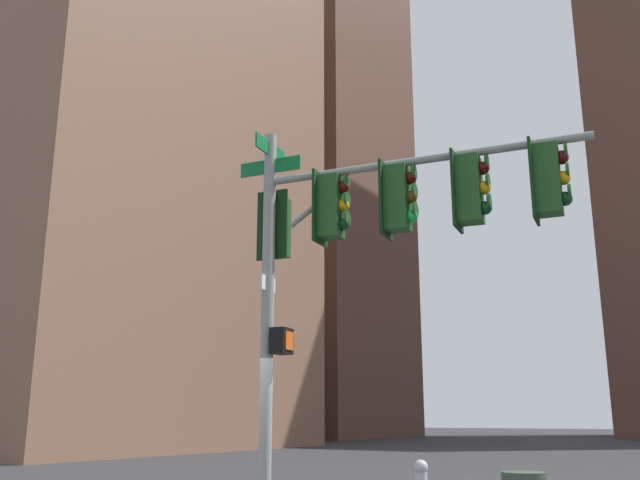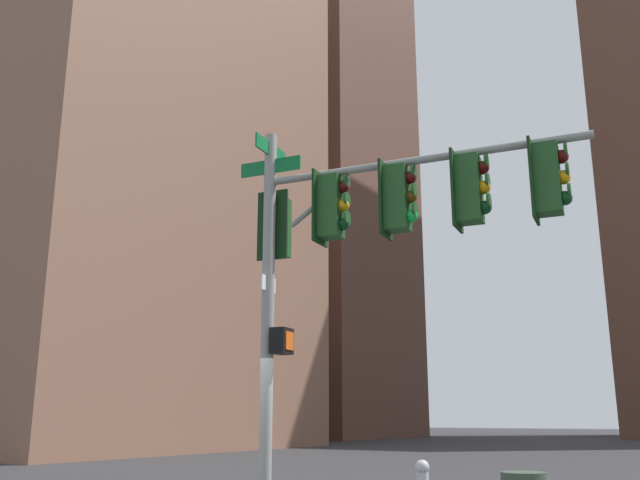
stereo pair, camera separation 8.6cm
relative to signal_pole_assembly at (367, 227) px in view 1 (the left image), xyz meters
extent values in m
cylinder|color=gray|center=(-1.64, -0.26, -1.33)|extent=(0.20, 0.20, 6.19)
cylinder|color=gray|center=(0.84, 0.07, 0.94)|extent=(4.97, 0.78, 0.12)
cylinder|color=gray|center=(-0.75, -0.14, 0.49)|extent=(1.04, 0.22, 0.75)
cube|color=#0F6B33|center=(-1.64, -0.26, 1.51)|extent=(0.16, 1.00, 0.24)
cube|color=#0F6B33|center=(-1.64, -0.26, 1.21)|extent=(1.09, 0.18, 0.24)
cube|color=white|center=(-1.64, -0.26, -0.76)|extent=(0.09, 0.45, 0.24)
cube|color=#1E4C1E|center=(-0.57, -0.12, 0.38)|extent=(0.38, 0.38, 1.00)
cube|color=black|center=(-0.75, -0.14, 0.38)|extent=(0.11, 0.54, 1.16)
sphere|color=#470A07|center=(-0.36, -0.09, 0.68)|extent=(0.20, 0.20, 0.20)
cylinder|color=#1E4C1E|center=(-0.30, -0.08, 0.77)|extent=(0.07, 0.23, 0.23)
sphere|color=#F29E0C|center=(-0.36, -0.09, 0.38)|extent=(0.20, 0.20, 0.20)
cylinder|color=#1E4C1E|center=(-0.30, -0.08, 0.47)|extent=(0.07, 0.23, 0.23)
sphere|color=#0A3819|center=(-0.36, -0.09, 0.08)|extent=(0.20, 0.20, 0.20)
cylinder|color=#1E4C1E|center=(-0.30, -0.08, 0.17)|extent=(0.07, 0.23, 0.23)
cube|color=#1E4C1E|center=(0.51, 0.03, 0.38)|extent=(0.38, 0.38, 1.00)
cube|color=black|center=(0.32, 0.00, 0.38)|extent=(0.11, 0.54, 1.16)
sphere|color=#470A07|center=(0.72, 0.05, 0.68)|extent=(0.20, 0.20, 0.20)
cylinder|color=#1E4C1E|center=(0.78, 0.06, 0.77)|extent=(0.07, 0.23, 0.23)
sphere|color=#4C330A|center=(0.72, 0.05, 0.38)|extent=(0.20, 0.20, 0.20)
cylinder|color=#1E4C1E|center=(0.78, 0.06, 0.47)|extent=(0.07, 0.23, 0.23)
sphere|color=green|center=(0.72, 0.05, 0.08)|extent=(0.20, 0.20, 0.20)
cylinder|color=#1E4C1E|center=(0.78, 0.06, 0.17)|extent=(0.07, 0.23, 0.23)
cube|color=#1E4C1E|center=(1.59, 0.17, 0.38)|extent=(0.38, 0.38, 1.00)
cube|color=black|center=(1.40, 0.14, 0.38)|extent=(0.11, 0.54, 1.16)
sphere|color=#470A07|center=(1.79, 0.20, 0.68)|extent=(0.20, 0.20, 0.20)
cylinder|color=#1E4C1E|center=(1.86, 0.21, 0.77)|extent=(0.07, 0.23, 0.23)
sphere|color=#F29E0C|center=(1.79, 0.20, 0.38)|extent=(0.20, 0.20, 0.20)
cylinder|color=#1E4C1E|center=(1.86, 0.21, 0.47)|extent=(0.07, 0.23, 0.23)
sphere|color=#0A3819|center=(1.79, 0.20, 0.08)|extent=(0.20, 0.20, 0.20)
cylinder|color=#1E4C1E|center=(1.86, 0.21, 0.17)|extent=(0.07, 0.23, 0.23)
cube|color=#1E4C1E|center=(2.67, 0.31, 0.38)|extent=(0.38, 0.38, 1.00)
cube|color=black|center=(2.48, 0.29, 0.38)|extent=(0.11, 0.54, 1.16)
sphere|color=#470A07|center=(2.87, 0.34, 0.68)|extent=(0.20, 0.20, 0.20)
cylinder|color=#1E4C1E|center=(2.94, 0.35, 0.77)|extent=(0.07, 0.23, 0.23)
sphere|color=#F29E0C|center=(2.87, 0.34, 0.38)|extent=(0.20, 0.20, 0.20)
cylinder|color=#1E4C1E|center=(2.94, 0.35, 0.47)|extent=(0.07, 0.23, 0.23)
sphere|color=#0A3819|center=(2.87, 0.34, 0.08)|extent=(0.20, 0.20, 0.20)
cylinder|color=#1E4C1E|center=(2.94, 0.35, 0.17)|extent=(0.07, 0.23, 0.23)
cube|color=#1E4C1E|center=(-1.68, 0.03, 0.24)|extent=(0.38, 0.38, 1.00)
cube|color=black|center=(-1.66, -0.15, 0.24)|extent=(0.54, 0.11, 1.16)
sphere|color=red|center=(-1.71, 0.24, 0.54)|extent=(0.20, 0.20, 0.20)
cylinder|color=#1E4C1E|center=(-1.72, 0.30, 0.63)|extent=(0.23, 0.07, 0.23)
sphere|color=#4C330A|center=(-1.71, 0.24, 0.24)|extent=(0.20, 0.20, 0.20)
cylinder|color=#1E4C1E|center=(-1.72, 0.30, 0.33)|extent=(0.23, 0.07, 0.23)
sphere|color=#0A3819|center=(-1.71, 0.24, -0.06)|extent=(0.20, 0.20, 0.20)
cylinder|color=#1E4C1E|center=(-1.72, 0.30, 0.03)|extent=(0.23, 0.07, 0.23)
cube|color=black|center=(-1.40, -0.23, -1.68)|extent=(0.30, 0.39, 0.40)
cube|color=#EA5914|center=(-1.26, -0.21, -1.68)|extent=(0.05, 0.25, 0.28)
sphere|color=#B2B2B7|center=(-0.58, 3.11, -3.69)|extent=(0.26, 0.26, 0.26)
cube|color=#845B47|center=(-29.75, 17.45, 14.64)|extent=(25.11, 20.41, 38.15)
cube|color=brown|center=(-29.94, 41.85, 18.15)|extent=(19.82, 15.22, 45.16)
cube|color=#9EC6C1|center=(-47.74, 25.56, 27.34)|extent=(33.46, 29.84, 63.54)
camera|label=1|loc=(4.73, -9.24, -2.82)|focal=39.44mm
camera|label=2|loc=(4.80, -9.19, -2.82)|focal=39.44mm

